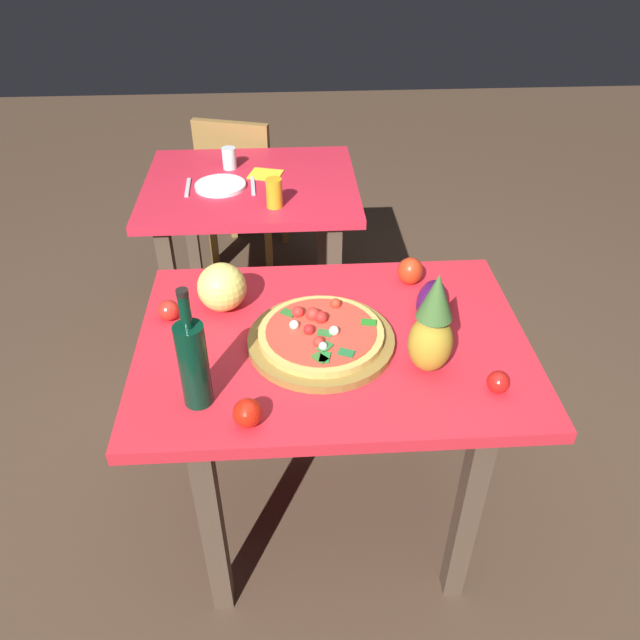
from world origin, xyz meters
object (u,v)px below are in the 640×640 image
object	(u,v)px
fork_utensil	(188,187)
wine_bottle	(193,362)
eggplant	(431,301)
drinking_glass_juice	(274,193)
melon	(222,287)
tomato_at_corner	(169,310)
tomato_beside_pepper	(498,382)
dinner_plate	(220,186)
napkin_folded	(266,174)
dining_chair	(242,182)
tomato_by_bottle	(248,413)
pizza	(321,333)
bell_pepper	(410,271)
pizza_board	(321,340)
knife_utensil	(253,186)
drinking_glass_water	(229,158)
background_table	(252,206)
pineapple_left	(432,328)
display_table	(332,364)

from	to	relation	value
fork_utensil	wine_bottle	bearing A→B (deg)	-84.98
eggplant	drinking_glass_juice	bearing A→B (deg)	122.18
wine_bottle	eggplant	distance (m)	0.77
melon	tomato_at_corner	bearing A→B (deg)	-162.62
tomato_beside_pepper	dinner_plate	world-z (taller)	tomato_beside_pepper
eggplant	napkin_folded	world-z (taller)	eggplant
dining_chair	tomato_beside_pepper	bearing A→B (deg)	127.92
tomato_by_bottle	fork_utensil	xyz separation A→B (m)	(-0.31, 1.41, -0.03)
tomato_by_bottle	dinner_plate	world-z (taller)	tomato_by_bottle
wine_bottle	tomato_beside_pepper	xyz separation A→B (m)	(0.79, -0.01, -0.10)
pizza	bell_pepper	distance (m)	0.45
tomato_at_corner	dinner_plate	bearing A→B (deg)	84.53
pizza_board	knife_utensil	bearing A→B (deg)	101.67
drinking_glass_water	napkin_folded	world-z (taller)	drinking_glass_water
bell_pepper	fork_utensil	distance (m)	1.14
dinner_plate	drinking_glass_water	bearing A→B (deg)	81.71
melon	tomato_beside_pepper	distance (m)	0.87
eggplant	tomato_beside_pepper	bearing A→B (deg)	-73.72
drinking_glass_water	dinner_plate	world-z (taller)	drinking_glass_water
pizza_board	dinner_plate	distance (m)	1.16
eggplant	tomato_at_corner	bearing A→B (deg)	178.80
background_table	tomato_at_corner	world-z (taller)	tomato_at_corner
tomato_at_corner	napkin_folded	xyz separation A→B (m)	(0.28, 1.07, -0.03)
dining_chair	tomato_at_corner	distance (m)	1.66
fork_utensil	pineapple_left	bearing A→B (deg)	-59.44
tomato_beside_pepper	dinner_plate	xyz separation A→B (m)	(-0.82, 1.33, -0.02)
tomato_at_corner	wine_bottle	bearing A→B (deg)	-71.24
bell_pepper	tomato_beside_pepper	size ratio (longest dim) A/B	1.51
tomato_beside_pepper	fork_utensil	xyz separation A→B (m)	(-0.96, 1.33, -0.03)
napkin_folded	eggplant	bearing A→B (deg)	-64.22
dining_chair	pizza	distance (m)	1.83
pizza_board	pineapple_left	size ratio (longest dim) A/B	1.39
background_table	tomato_by_bottle	world-z (taller)	tomato_by_bottle
display_table	drinking_glass_juice	xyz separation A→B (m)	(-0.17, 0.88, 0.16)
wine_bottle	napkin_folded	xyz separation A→B (m)	(0.16, 1.44, -0.13)
pineapple_left	napkin_folded	size ratio (longest dim) A/B	2.20
pizza_board	knife_utensil	size ratio (longest dim) A/B	2.38
background_table	drinking_glass_juice	size ratio (longest dim) A/B	7.82
tomato_beside_pepper	dinner_plate	size ratio (longest dim) A/B	0.28
knife_utensil	background_table	bearing A→B (deg)	101.39
pizza	tomato_at_corner	world-z (taller)	pizza
dining_chair	drinking_glass_juice	xyz separation A→B (m)	(0.19, -0.87, 0.34)
tomato_beside_pepper	pineapple_left	bearing A→B (deg)	147.93
background_table	pineapple_left	xyz separation A→B (m)	(0.53, -1.27, 0.26)
tomato_by_bottle	drinking_glass_juice	bearing A→B (deg)	86.74
wine_bottle	fork_utensil	world-z (taller)	wine_bottle
display_table	pizza_board	size ratio (longest dim) A/B	2.69
pizza	tomato_beside_pepper	distance (m)	0.51
tomato_by_bottle	dinner_plate	distance (m)	1.42
pizza	napkin_folded	world-z (taller)	pizza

